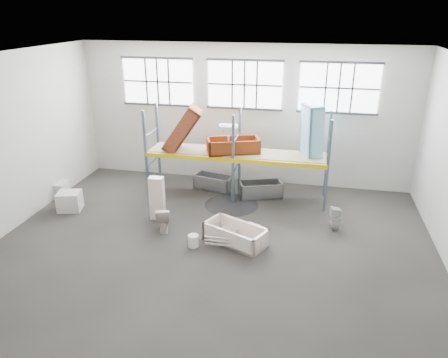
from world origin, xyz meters
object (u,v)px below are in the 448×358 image
(steel_tub_left, at_px, (214,182))
(carton_near, at_px, (70,201))
(bucket, at_px, (193,241))
(toilet_white, at_px, (336,219))
(rust_tub_flat, at_px, (233,146))
(steel_tub_right, at_px, (261,189))
(blue_tub_upright, at_px, (312,131))
(cistern_tall, at_px, (157,198))
(bathtub_beige, at_px, (236,234))
(toilet_beige, at_px, (163,218))

(steel_tub_left, distance_m, carton_near, 4.94)
(bucket, bearing_deg, toilet_white, 24.82)
(rust_tub_flat, relative_size, carton_near, 2.43)
(bucket, relative_size, carton_near, 0.48)
(toilet_white, distance_m, carton_near, 8.37)
(steel_tub_right, distance_m, blue_tub_upright, 2.66)
(rust_tub_flat, height_order, carton_near, rust_tub_flat)
(cistern_tall, relative_size, rust_tub_flat, 0.79)
(steel_tub_right, distance_m, carton_near, 6.34)
(steel_tub_right, bearing_deg, rust_tub_flat, -173.05)
(rust_tub_flat, xyz_separation_m, bucket, (-0.40, -3.59, -1.65))
(toilet_white, distance_m, blue_tub_upright, 3.02)
(bathtub_beige, xyz_separation_m, steel_tub_right, (0.27, 3.25, 0.01))
(bucket, bearing_deg, toilet_beige, 146.33)
(bathtub_beige, bearing_deg, cistern_tall, -175.11)
(steel_tub_right, xyz_separation_m, rust_tub_flat, (-0.96, -0.12, 1.56))
(bathtub_beige, height_order, carton_near, carton_near)
(steel_tub_left, bearing_deg, toilet_white, -28.56)
(bathtub_beige, height_order, toilet_white, toilet_white)
(bathtub_beige, relative_size, rust_tub_flat, 1.00)
(toilet_beige, bearing_deg, cistern_tall, -74.33)
(cistern_tall, bearing_deg, steel_tub_left, 60.80)
(bathtub_beige, bearing_deg, toilet_white, 50.21)
(steel_tub_right, relative_size, blue_tub_upright, 0.84)
(bathtub_beige, xyz_separation_m, steel_tub_left, (-1.48, 3.61, -0.00))
(steel_tub_right, height_order, blue_tub_upright, blue_tub_upright)
(toilet_beige, xyz_separation_m, steel_tub_left, (0.74, 3.32, -0.12))
(bucket, height_order, carton_near, carton_near)
(toilet_beige, xyz_separation_m, carton_near, (-3.41, 0.62, -0.06))
(blue_tub_upright, distance_m, bucket, 5.31)
(bathtub_beige, height_order, rust_tub_flat, rust_tub_flat)
(toilet_white, relative_size, rust_tub_flat, 0.43)
(toilet_white, height_order, steel_tub_right, toilet_white)
(toilet_beige, distance_m, steel_tub_left, 3.40)
(carton_near, bearing_deg, toilet_beige, -10.37)
(toilet_white, bearing_deg, rust_tub_flat, -133.78)
(bucket, bearing_deg, cistern_tall, 137.68)
(blue_tub_upright, height_order, carton_near, blue_tub_upright)
(steel_tub_right, distance_m, rust_tub_flat, 1.83)
(carton_near, bearing_deg, rust_tub_flat, 24.18)
(bucket, bearing_deg, steel_tub_right, 69.87)
(bathtub_beige, xyz_separation_m, carton_near, (-5.62, 0.91, 0.05))
(cistern_tall, distance_m, rust_tub_flat, 3.14)
(steel_tub_right, xyz_separation_m, blue_tub_upright, (1.58, 0.11, 2.13))
(cistern_tall, height_order, blue_tub_upright, blue_tub_upright)
(bathtub_beige, xyz_separation_m, cistern_tall, (-2.63, 0.94, 0.43))
(toilet_beige, distance_m, toilet_white, 5.06)
(rust_tub_flat, relative_size, blue_tub_upright, 1.00)
(blue_tub_upright, bearing_deg, rust_tub_flat, -174.80)
(bucket, xyz_separation_m, carton_near, (-4.53, 1.37, 0.13))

